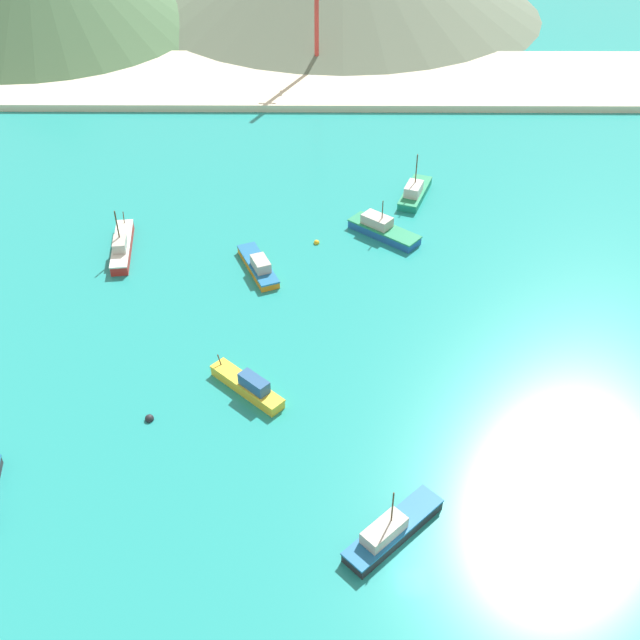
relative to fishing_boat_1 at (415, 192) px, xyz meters
The scene contains 10 objects.
ground 29.17m from the fishing_boat_1, 100.54° to the right, with size 260.00×280.00×0.50m.
fishing_boat_1 is the anchor object (origin of this frame).
fishing_boat_2 27.13m from the fishing_boat_1, 139.18° to the right, with size 5.80×9.54×2.25m.
fishing_boat_4 40.37m from the fishing_boat_1, 160.01° to the right, with size 3.44×11.10×6.36m.
fishing_boat_6 10.79m from the fishing_boat_1, 117.79° to the right, with size 9.46×8.50×5.00m.
fishing_boat_7 56.41m from the fishing_boat_1, 97.08° to the right, with size 8.95×8.75×5.84m.
fishing_boat_8 43.75m from the fishing_boat_1, 117.35° to the right, with size 7.98×7.58×2.48m.
buoy_0 17.85m from the fishing_boat_1, 139.42° to the right, with size 0.74×0.74×0.74m.
buoy_1 51.90m from the fishing_boat_1, 124.58° to the right, with size 0.87×0.87×0.87m.
beach_strip 41.87m from the fishing_boat_1, 97.32° to the left, with size 247.00×25.85×1.20m, color beige.
Camera 1 is at (-7.32, -36.05, 54.44)m, focal length 43.34 mm.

